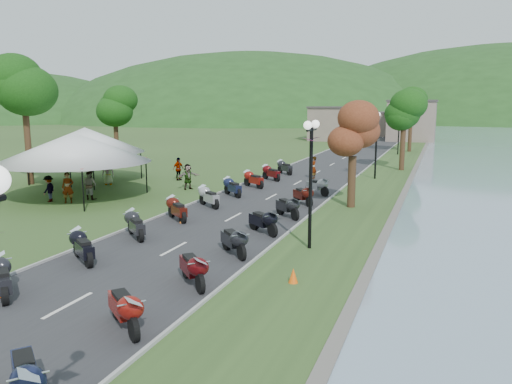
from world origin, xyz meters
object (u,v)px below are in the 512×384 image
(pedestrian_b, at_px, (91,199))
(pedestrian_c, at_px, (50,202))
(pedestrian_a, at_px, (69,203))
(vendor_tent_main, at_px, (75,165))

(pedestrian_b, bearing_deg, pedestrian_c, 44.16)
(pedestrian_b, bearing_deg, pedestrian_a, 76.32)
(vendor_tent_main, bearing_deg, pedestrian_a, -66.12)
(vendor_tent_main, bearing_deg, pedestrian_b, -5.89)
(vendor_tent_main, height_order, pedestrian_b, vendor_tent_main)
(pedestrian_a, xyz_separation_m, pedestrian_b, (0.46, 1.36, 0.00))
(pedestrian_b, distance_m, pedestrian_c, 2.29)
(pedestrian_a, distance_m, pedestrian_c, 1.32)
(vendor_tent_main, relative_size, pedestrian_b, 3.41)
(pedestrian_b, bearing_deg, vendor_tent_main, -0.81)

